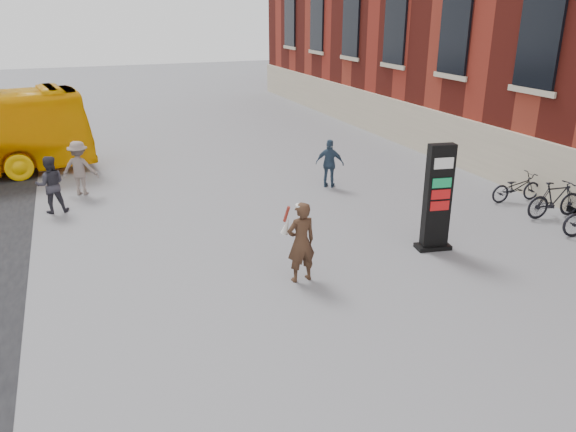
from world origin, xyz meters
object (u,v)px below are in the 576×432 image
object	(u,v)px
pedestrian_a	(51,185)
bike_5	(555,200)
info_pylon	(438,198)
bike_6	(516,187)
pedestrian_b	(80,168)
woman	(301,241)
pedestrian_c	(330,164)

from	to	relation	value
pedestrian_a	bike_5	size ratio (longest dim) A/B	0.94
info_pylon	bike_6	world-z (taller)	info_pylon
pedestrian_b	bike_5	xyz separation A→B (m)	(12.22, -6.98, -0.33)
pedestrian_a	woman	bearing A→B (deg)	126.83
woman	bike_6	bearing A→B (deg)	-167.80
info_pylon	pedestrian_c	size ratio (longest dim) A/B	1.66
woman	bike_6	distance (m)	8.45
bike_5	bike_6	xyz separation A→B (m)	(0.00, 1.48, -0.09)
info_pylon	bike_6	size ratio (longest dim) A/B	1.57
pedestrian_b	pedestrian_c	size ratio (longest dim) A/B	1.08
woman	pedestrian_b	world-z (taller)	woman
info_pylon	bike_5	bearing A→B (deg)	17.77
woman	pedestrian_a	xyz separation A→B (m)	(-4.97, 6.52, -0.09)
info_pylon	woman	xyz separation A→B (m)	(-3.66, -0.37, -0.39)
woman	info_pylon	bearing A→B (deg)	-178.96
pedestrian_c	info_pylon	bearing A→B (deg)	128.38
pedestrian_b	bike_5	size ratio (longest dim) A/B	0.97
pedestrian_a	info_pylon	bearing A→B (deg)	144.03
pedestrian_c	bike_6	bearing A→B (deg)	-179.94
info_pylon	bike_6	bearing A→B (deg)	35.31
pedestrian_b	pedestrian_a	bearing A→B (deg)	82.34
pedestrian_b	woman	bearing A→B (deg)	140.15
info_pylon	woman	size ratio (longest dim) A/B	1.46
woman	bike_6	xyz separation A→B (m)	(8.07, 2.46, -0.48)
pedestrian_b	bike_5	world-z (taller)	pedestrian_b
pedestrian_c	bike_5	xyz separation A→B (m)	(4.64, -4.84, -0.26)
info_pylon	pedestrian_c	distance (m)	5.47
pedestrian_c	pedestrian_b	bearing A→B (deg)	20.19
pedestrian_a	pedestrian_c	xyz separation A→B (m)	(8.40, -0.71, -0.04)
woman	bike_6	world-z (taller)	woman
bike_6	woman	bearing A→B (deg)	111.25
pedestrian_b	pedestrian_c	bearing A→B (deg)	-173.12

